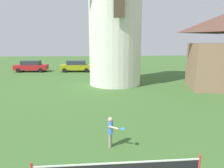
{
  "coord_description": "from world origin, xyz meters",
  "views": [
    {
      "loc": [
        -0.99,
        -3.31,
        4.07
      ],
      "look_at": [
        -0.4,
        3.54,
        2.68
      ],
      "focal_mm": 33.11,
      "sensor_mm": 36.0,
      "label": 1
    }
  ],
  "objects_px": {
    "windmill": "(115,1)",
    "parked_car_mustard": "(76,66)",
    "parked_car_red": "(31,66)",
    "parked_car_black": "(119,65)",
    "player_far": "(111,130)"
  },
  "relations": [
    {
      "from": "windmill",
      "to": "parked_car_mustard",
      "type": "height_order",
      "value": "windmill"
    },
    {
      "from": "parked_car_mustard",
      "to": "parked_car_black",
      "type": "xyz_separation_m",
      "value": [
        6.2,
        0.76,
        -0.0
      ]
    },
    {
      "from": "player_far",
      "to": "parked_car_red",
      "type": "distance_m",
      "value": 24.15
    },
    {
      "from": "windmill",
      "to": "player_far",
      "type": "bearing_deg",
      "value": -96.51
    },
    {
      "from": "parked_car_mustard",
      "to": "player_far",
      "type": "bearing_deg",
      "value": -81.8
    },
    {
      "from": "parked_car_mustard",
      "to": "parked_car_black",
      "type": "distance_m",
      "value": 6.25
    },
    {
      "from": "player_far",
      "to": "parked_car_mustard",
      "type": "xyz_separation_m",
      "value": [
        -3.13,
        21.76,
        0.12
      ]
    },
    {
      "from": "windmill",
      "to": "parked_car_red",
      "type": "height_order",
      "value": "windmill"
    },
    {
      "from": "parked_car_red",
      "to": "parked_car_mustard",
      "type": "xyz_separation_m",
      "value": [
        6.31,
        -0.46,
        -0.0
      ]
    },
    {
      "from": "parked_car_mustard",
      "to": "parked_car_black",
      "type": "bearing_deg",
      "value": 6.95
    },
    {
      "from": "player_far",
      "to": "parked_car_red",
      "type": "height_order",
      "value": "parked_car_red"
    },
    {
      "from": "parked_car_red",
      "to": "parked_car_black",
      "type": "height_order",
      "value": "same"
    },
    {
      "from": "windmill",
      "to": "parked_car_mustard",
      "type": "xyz_separation_m",
      "value": [
        -4.56,
        9.23,
        -6.99
      ]
    },
    {
      "from": "parked_car_mustard",
      "to": "windmill",
      "type": "bearing_deg",
      "value": -63.69
    },
    {
      "from": "windmill",
      "to": "parked_car_black",
      "type": "distance_m",
      "value": 12.3
    }
  ]
}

